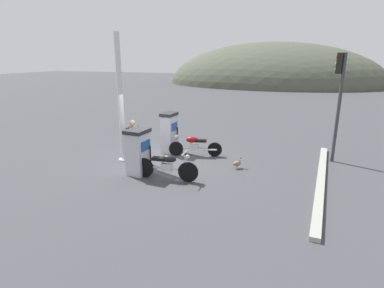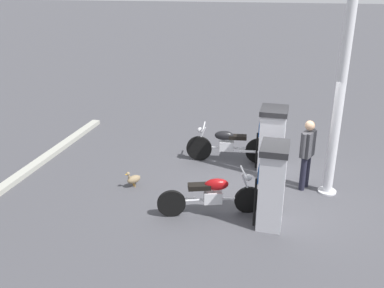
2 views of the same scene
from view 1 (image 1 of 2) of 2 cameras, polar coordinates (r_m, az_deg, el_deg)
ground_plane at (r=11.68m, az=-6.53°, el=-3.27°), size 120.00×120.00×0.00m
fuel_pump_near at (r=10.36m, az=-9.95°, el=-1.37°), size 0.73×0.82×1.54m
fuel_pump_far at (r=12.58m, az=-4.23°, el=2.17°), size 0.60×0.78×1.65m
motorcycle_near_pump at (r=9.85m, az=-4.76°, el=-4.03°), size 2.15×0.56×0.96m
motorcycle_far_pump at (r=12.14m, az=0.46°, el=-0.24°), size 2.05×0.76×0.92m
attendant_person at (r=11.50m, az=-10.87°, el=1.00°), size 0.35×0.55×1.60m
wandering_duck at (r=10.97m, az=8.39°, el=-3.54°), size 0.34×0.36×0.41m
roadside_traffic_light at (r=12.30m, az=25.62°, el=9.11°), size 0.39×0.31×3.95m
canopy_support_pole at (r=11.59m, az=-13.13°, el=7.72°), size 0.40×0.40×4.65m
road_edge_kerb at (r=10.61m, az=22.80°, el=-6.14°), size 0.80×7.27×0.12m
distant_hill_main at (r=46.59m, az=14.60°, el=10.71°), size 30.01×20.41×11.68m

